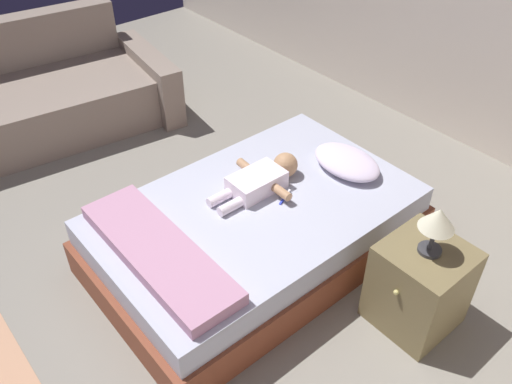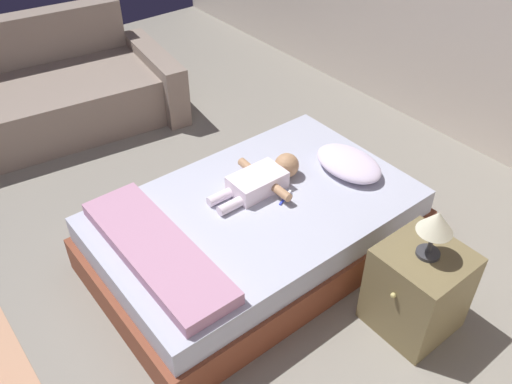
{
  "view_description": "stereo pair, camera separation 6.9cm",
  "coord_description": "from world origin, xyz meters",
  "px_view_note": "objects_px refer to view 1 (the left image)",
  "views": [
    {
      "loc": [
        2.12,
        -0.92,
        2.57
      ],
      "look_at": [
        0.18,
        0.71,
        0.53
      ],
      "focal_mm": 37.45,
      "sensor_mm": 36.0,
      "label": 1
    },
    {
      "loc": [
        2.17,
        -0.86,
        2.57
      ],
      "look_at": [
        0.18,
        0.71,
        0.53
      ],
      "focal_mm": 37.45,
      "sensor_mm": 36.0,
      "label": 2
    }
  ],
  "objects_px": {
    "pillow": "(347,162)",
    "baby": "(262,179)",
    "bed": "(256,230)",
    "nightstand": "(419,286)",
    "toothbrush": "(285,197)",
    "couch": "(41,98)",
    "lamp": "(438,221)"
  },
  "relations": [
    {
      "from": "bed",
      "to": "toothbrush",
      "type": "relative_size",
      "value": 15.02
    },
    {
      "from": "pillow",
      "to": "baby",
      "type": "bearing_deg",
      "value": -110.88
    },
    {
      "from": "bed",
      "to": "toothbrush",
      "type": "distance_m",
      "value": 0.3
    },
    {
      "from": "baby",
      "to": "couch",
      "type": "height_order",
      "value": "couch"
    },
    {
      "from": "bed",
      "to": "lamp",
      "type": "height_order",
      "value": "lamp"
    },
    {
      "from": "lamp",
      "to": "nightstand",
      "type": "bearing_deg",
      "value": -90.0
    },
    {
      "from": "pillow",
      "to": "couch",
      "type": "xyz_separation_m",
      "value": [
        -2.54,
        -1.12,
        -0.2
      ]
    },
    {
      "from": "nightstand",
      "to": "lamp",
      "type": "relative_size",
      "value": 1.89
    },
    {
      "from": "couch",
      "to": "baby",
      "type": "bearing_deg",
      "value": 13.43
    },
    {
      "from": "pillow",
      "to": "toothbrush",
      "type": "bearing_deg",
      "value": -93.52
    },
    {
      "from": "toothbrush",
      "to": "couch",
      "type": "height_order",
      "value": "couch"
    },
    {
      "from": "toothbrush",
      "to": "bed",
      "type": "bearing_deg",
      "value": -111.15
    },
    {
      "from": "toothbrush",
      "to": "nightstand",
      "type": "xyz_separation_m",
      "value": [
        0.93,
        0.18,
        -0.16
      ]
    },
    {
      "from": "couch",
      "to": "lamp",
      "type": "bearing_deg",
      "value": 12.62
    },
    {
      "from": "couch",
      "to": "nightstand",
      "type": "distance_m",
      "value": 3.52
    },
    {
      "from": "bed",
      "to": "pillow",
      "type": "xyz_separation_m",
      "value": [
        0.1,
        0.71,
        0.27
      ]
    },
    {
      "from": "bed",
      "to": "couch",
      "type": "relative_size",
      "value": 0.91
    },
    {
      "from": "toothbrush",
      "to": "nightstand",
      "type": "bearing_deg",
      "value": 10.94
    },
    {
      "from": "couch",
      "to": "lamp",
      "type": "relative_size",
      "value": 7.69
    },
    {
      "from": "bed",
      "to": "lamp",
      "type": "bearing_deg",
      "value": 19.91
    },
    {
      "from": "bed",
      "to": "nightstand",
      "type": "distance_m",
      "value": 1.07
    },
    {
      "from": "pillow",
      "to": "lamp",
      "type": "bearing_deg",
      "value": -21.23
    },
    {
      "from": "couch",
      "to": "nightstand",
      "type": "bearing_deg",
      "value": 12.62
    },
    {
      "from": "toothbrush",
      "to": "couch",
      "type": "xyz_separation_m",
      "value": [
        -2.51,
        -0.59,
        -0.15
      ]
    },
    {
      "from": "bed",
      "to": "pillow",
      "type": "height_order",
      "value": "pillow"
    },
    {
      "from": "bed",
      "to": "couch",
      "type": "distance_m",
      "value": 2.47
    },
    {
      "from": "bed",
      "to": "nightstand",
      "type": "height_order",
      "value": "nightstand"
    },
    {
      "from": "bed",
      "to": "lamp",
      "type": "xyz_separation_m",
      "value": [
        1.0,
        0.36,
        0.56
      ]
    },
    {
      "from": "pillow",
      "to": "couch",
      "type": "distance_m",
      "value": 2.78
    },
    {
      "from": "bed",
      "to": "toothbrush",
      "type": "height_order",
      "value": "toothbrush"
    },
    {
      "from": "baby",
      "to": "toothbrush",
      "type": "relative_size",
      "value": 4.88
    },
    {
      "from": "couch",
      "to": "lamp",
      "type": "height_order",
      "value": "couch"
    }
  ]
}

